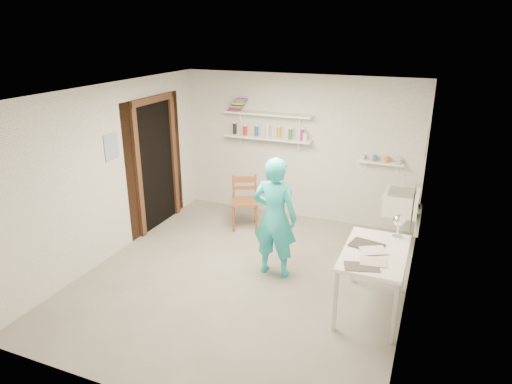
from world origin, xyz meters
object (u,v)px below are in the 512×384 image
at_px(belfast_sink, 401,202).
at_px(desk_lamp, 399,220).
at_px(man, 275,218).
at_px(wall_clock, 281,192).
at_px(work_table, 372,281).
at_px(wooden_chair, 245,202).

xyz_separation_m(belfast_sink, desk_lamp, (0.08, -1.37, 0.28)).
height_order(man, wall_clock, man).
bearing_deg(desk_lamp, man, -176.71).
bearing_deg(work_table, wall_clock, 155.98).
height_order(work_table, desk_lamp, desk_lamp).
relative_size(wooden_chair, desk_lamp, 6.33).
distance_m(work_table, desk_lamp, 0.77).
height_order(man, wooden_chair, man).
relative_size(wooden_chair, work_table, 0.79).
bearing_deg(belfast_sink, wall_clock, -139.07).
bearing_deg(belfast_sink, wooden_chair, -173.54).
height_order(wall_clock, wooden_chair, wall_clock).
relative_size(belfast_sink, man, 0.37).
height_order(wooden_chair, desk_lamp, desk_lamp).
bearing_deg(work_table, man, 164.40).
distance_m(belfast_sink, desk_lamp, 1.40).
bearing_deg(belfast_sink, work_table, -93.45).
bearing_deg(belfast_sink, man, -134.36).
bearing_deg(wooden_chair, desk_lamp, -48.02).
xyz_separation_m(work_table, desk_lamp, (0.19, 0.45, 0.60)).
distance_m(man, desk_lamp, 1.52).
xyz_separation_m(wooden_chair, desk_lamp, (2.44, -1.10, 0.53)).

